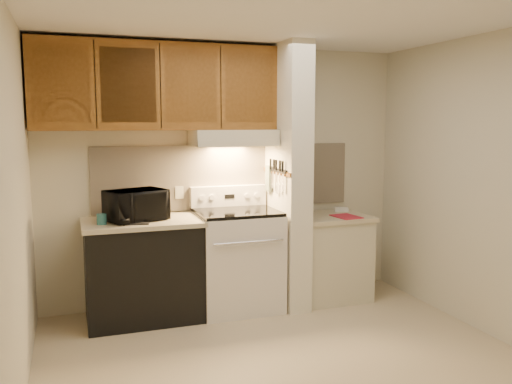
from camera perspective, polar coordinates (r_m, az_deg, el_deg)
name	(u,v)px	position (r m, az deg, el deg)	size (l,w,h in m)	color
floor	(282,357)	(4.31, 2.80, -16.95)	(3.60, 3.60, 0.00)	#C6B492
ceiling	(285,18)	(3.99, 3.04, 17.85)	(3.60, 3.60, 0.00)	white
wall_back	(227,175)	(5.37, -3.12, 1.79)	(3.60, 0.02, 2.50)	beige
wall_left	(15,207)	(3.69, -24.00, -1.46)	(0.02, 3.00, 2.50)	beige
wall_right	(482,185)	(4.92, 22.73, 0.70)	(0.02, 3.00, 2.50)	beige
backsplash	(227,177)	(5.36, -3.08, 1.62)	(2.60, 0.02, 0.63)	beige
range_body	(237,261)	(5.18, -1.99, -7.30)	(0.76, 0.65, 0.92)	silver
oven_window	(248,265)	(4.88, -0.88, -7.74)	(0.50, 0.01, 0.30)	black
oven_handle	(249,242)	(4.79, -0.74, -5.32)	(0.02, 0.02, 0.65)	silver
cooktop	(237,212)	(5.08, -2.01, -2.11)	(0.74, 0.64, 0.03)	black
range_backguard	(228,196)	(5.33, -2.92, -0.41)	(0.76, 0.08, 0.20)	silver
range_display	(230,196)	(5.29, -2.80, -0.47)	(0.10, 0.01, 0.04)	black
range_knob_left_outer	(202,198)	(5.22, -5.74, -0.61)	(0.05, 0.05, 0.02)	silver
range_knob_left_inner	(212,197)	(5.24, -4.67, -0.56)	(0.05, 0.05, 0.02)	silver
range_knob_right_inner	(247,196)	(5.34, -0.94, -0.39)	(0.05, 0.05, 0.02)	silver
range_knob_right_outer	(257,195)	(5.38, 0.08, -0.34)	(0.05, 0.05, 0.02)	silver
dishwasher_front	(143,272)	(5.02, -11.76, -8.24)	(1.00, 0.63, 0.87)	black
left_countertop	(142,222)	(4.92, -11.91, -3.13)	(1.04, 0.67, 0.04)	#BFB392
spoon_rest	(137,224)	(4.71, -12.43, -3.27)	(0.20, 0.07, 0.01)	black
teal_jar	(102,219)	(4.78, -15.94, -2.76)	(0.08, 0.08, 0.09)	#2B696F
outlet	(179,192)	(5.25, -8.07, -0.05)	(0.08, 0.01, 0.12)	beige
microwave	(136,205)	(4.87, -12.51, -1.38)	(0.49, 0.33, 0.27)	black
partition_pillar	(288,177)	(5.21, 3.36, 1.61)	(0.22, 0.70, 2.50)	silver
pillar_trim	(276,172)	(5.16, 2.17, 2.12)	(0.01, 0.70, 0.04)	brown
knife_strip	(278,170)	(5.11, 2.31, 2.29)	(0.02, 0.42, 0.04)	black
knife_blade_a	(283,183)	(4.96, 2.88, 0.97)	(0.01, 0.04, 0.16)	silver
knife_handle_a	(283,166)	(4.96, 2.82, 2.72)	(0.02, 0.02, 0.10)	black
knife_blade_b	(280,183)	(5.04, 2.51, 0.97)	(0.01, 0.04, 0.18)	silver
knife_handle_b	(280,166)	(5.02, 2.55, 2.77)	(0.02, 0.02, 0.10)	black
knife_blade_c	(277,183)	(5.11, 2.19, 0.95)	(0.01, 0.04, 0.20)	silver
knife_handle_c	(276,165)	(5.11, 2.14, 2.86)	(0.02, 0.02, 0.10)	black
knife_blade_d	(273,180)	(5.20, 1.83, 1.28)	(0.01, 0.04, 0.16)	silver
knife_handle_d	(274,165)	(5.17, 1.90, 2.91)	(0.02, 0.02, 0.10)	black
knife_blade_e	(271,180)	(5.26, 1.57, 1.24)	(0.01, 0.04, 0.18)	silver
knife_handle_e	(271,164)	(5.25, 1.54, 2.99)	(0.02, 0.02, 0.10)	black
oven_mitt	(269,178)	(5.32, 1.34, 1.44)	(0.03, 0.10, 0.25)	slate
right_cab_base	(329,259)	(5.55, 7.72, -6.96)	(0.70, 0.60, 0.81)	beige
right_countertop	(330,217)	(5.46, 7.80, -2.63)	(0.74, 0.64, 0.04)	#BFB392
red_folder	(346,217)	(5.37, 9.48, -2.56)	(0.21, 0.29, 0.01)	#B02033
white_box	(341,209)	(5.71, 8.95, -1.82)	(0.14, 0.09, 0.04)	white
range_hood	(233,138)	(5.13, -2.46, 5.73)	(0.78, 0.44, 0.15)	beige
hood_lip	(239,143)	(4.93, -1.75, 5.14)	(0.78, 0.04, 0.06)	beige
upper_cabinets	(157,87)	(5.03, -10.33, 10.82)	(2.18, 0.33, 0.77)	brown
cab_door_a	(61,84)	(4.81, -19.86, 10.67)	(0.46, 0.01, 0.63)	brown
cab_gap_a	(95,85)	(4.81, -16.56, 10.79)	(0.01, 0.01, 0.73)	black
cab_door_b	(128,85)	(4.84, -13.28, 10.89)	(0.46, 0.01, 0.63)	brown
cab_gap_b	(160,86)	(4.87, -10.03, 10.94)	(0.01, 0.01, 0.73)	black
cab_door_c	(191,87)	(4.92, -6.84, 10.96)	(0.46, 0.01, 0.63)	brown
cab_gap_c	(221,87)	(4.99, -3.73, 10.96)	(0.01, 0.01, 0.73)	black
cab_door_d	(249,88)	(5.07, -0.71, 10.91)	(0.46, 0.01, 0.63)	brown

